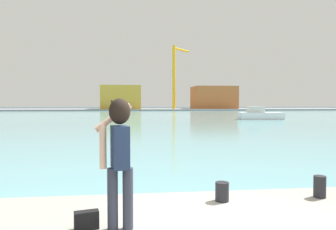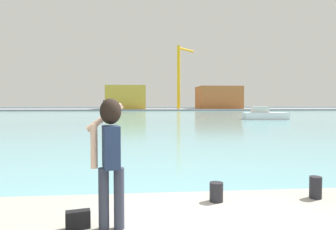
% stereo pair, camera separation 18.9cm
% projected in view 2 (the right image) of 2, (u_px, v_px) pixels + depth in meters
% --- Properties ---
extents(ground_plane, '(220.00, 220.00, 0.00)m').
position_uv_depth(ground_plane, '(145.00, 116.00, 53.44)').
color(ground_plane, '#334751').
extents(harbor_water, '(140.00, 100.00, 0.02)m').
position_uv_depth(harbor_water, '(144.00, 115.00, 55.43)').
color(harbor_water, '#6BA8B2').
rests_on(harbor_water, ground_plane).
extents(far_shore_dock, '(140.00, 20.00, 0.41)m').
position_uv_depth(far_shore_dock, '(143.00, 109.00, 95.22)').
color(far_shore_dock, gray).
rests_on(far_shore_dock, ground_plane).
extents(person_photographer, '(0.53, 0.54, 1.74)m').
position_uv_depth(person_photographer, '(110.00, 149.00, 3.96)').
color(person_photographer, '#2D3342').
rests_on(person_photographer, quay_promenade).
extents(handbag, '(0.34, 0.21, 0.24)m').
position_uv_depth(handbag, '(78.00, 220.00, 4.02)').
color(handbag, black).
rests_on(handbag, quay_promenade).
extents(harbor_bollard, '(0.23, 0.23, 0.33)m').
position_uv_depth(harbor_bollard, '(216.00, 192.00, 5.11)').
color(harbor_bollard, black).
rests_on(harbor_bollard, quay_promenade).
extents(harbor_bollard_2, '(0.21, 0.21, 0.38)m').
position_uv_depth(harbor_bollard_2, '(316.00, 187.00, 5.29)').
color(harbor_bollard_2, black).
rests_on(harbor_bollard_2, quay_promenade).
extents(boat_moored, '(5.99, 2.57, 1.78)m').
position_uv_depth(boat_moored, '(264.00, 115.00, 40.75)').
color(boat_moored, white).
rests_on(boat_moored, harbor_water).
extents(warehouse_left, '(11.75, 13.25, 7.08)m').
position_uv_depth(warehouse_left, '(126.00, 97.00, 93.50)').
color(warehouse_left, gold).
rests_on(warehouse_left, far_shore_dock).
extents(warehouse_right, '(13.42, 11.02, 7.19)m').
position_uv_depth(warehouse_right, '(218.00, 98.00, 98.10)').
color(warehouse_right, '#B26633').
rests_on(warehouse_right, far_shore_dock).
extents(port_crane, '(6.24, 6.67, 19.63)m').
position_uv_depth(port_crane, '(180.00, 73.00, 93.71)').
color(port_crane, yellow).
rests_on(port_crane, far_shore_dock).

